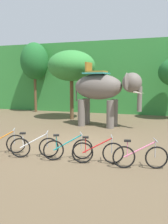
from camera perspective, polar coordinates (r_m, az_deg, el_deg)
name	(u,v)px	position (r m, az deg, el deg)	size (l,w,h in m)	color
ground_plane	(75,146)	(9.97, -2.15, -8.14)	(80.00, 80.00, 0.00)	brown
foliage_hedge	(123,78)	(22.34, 9.42, 8.15)	(36.00, 6.00, 5.94)	#338438
tree_center_right	(35,61)	(20.99, -11.88, 11.90)	(2.37, 2.37, 5.92)	brown
tree_center	(72,66)	(16.53, -3.04, 11.02)	(3.26, 3.26, 4.76)	brown
elephant	(103,89)	(13.87, 4.72, 5.49)	(4.21, 2.09, 3.78)	#665E56
bike_orange	(2,144)	(9.30, -19.29, -7.25)	(1.54, 0.86, 0.92)	black
bike_white	(34,147)	(8.58, -11.91, -8.23)	(1.63, 0.72, 0.92)	black
bike_teal	(68,149)	(8.17, -3.87, -8.88)	(1.56, 0.83, 0.92)	black
bike_red	(98,152)	(7.82, 3.33, -9.64)	(1.66, 0.63, 0.92)	black
bike_pink	(140,156)	(7.58, 13.40, -10.40)	(1.66, 0.63, 0.92)	black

